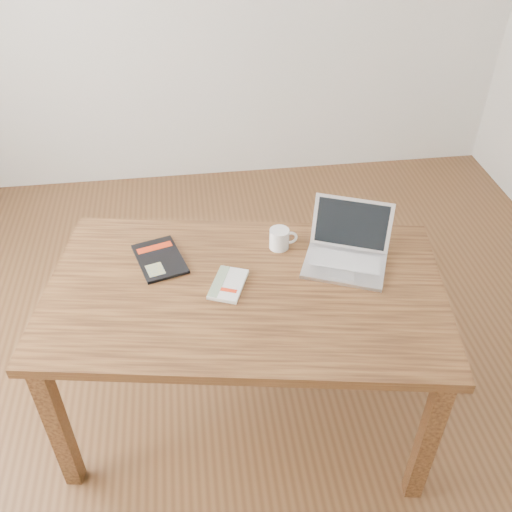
{
  "coord_description": "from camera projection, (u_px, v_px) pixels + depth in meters",
  "views": [
    {
      "loc": [
        -0.21,
        -1.72,
        2.19
      ],
      "look_at": [
        0.01,
        -0.07,
        0.85
      ],
      "focal_mm": 40.0,
      "sensor_mm": 36.0,
      "label": 1
    }
  ],
  "objects": [
    {
      "name": "coffee_mug",
      "position": [
        280.0,
        238.0,
        2.31
      ],
      "size": [
        0.12,
        0.08,
        0.09
      ],
      "rotation": [
        0.0,
        0.0,
        0.0
      ],
      "color": "white",
      "rests_on": "desk"
    },
    {
      "name": "black_guidebook",
      "position": [
        160.0,
        259.0,
        2.27
      ],
      "size": [
        0.23,
        0.29,
        0.01
      ],
      "rotation": [
        0.0,
        0.0,
        0.29
      ],
      "color": "black",
      "rests_on": "desk"
    },
    {
      "name": "white_guidebook",
      "position": [
        228.0,
        284.0,
        2.15
      ],
      "size": [
        0.17,
        0.21,
        0.02
      ],
      "rotation": [
        0.0,
        0.0,
        -0.38
      ],
      "color": "silver",
      "rests_on": "desk"
    },
    {
      "name": "laptop",
      "position": [
        347.0,
        250.0,
        2.25
      ],
      "size": [
        0.4,
        0.39,
        0.21
      ],
      "rotation": [
        0.0,
        0.0,
        -0.4
      ],
      "color": "silver",
      "rests_on": "desk"
    },
    {
      "name": "desk",
      "position": [
        245.0,
        305.0,
        2.2
      ],
      "size": [
        1.63,
        1.1,
        0.75
      ],
      "rotation": [
        0.0,
        0.0,
        -0.17
      ],
      "color": "#533219",
      "rests_on": "ground"
    },
    {
      "name": "room",
      "position": [
        229.0,
        124.0,
        1.86
      ],
      "size": [
        4.04,
        4.04,
        2.7
      ],
      "color": "brown",
      "rests_on": "ground"
    }
  ]
}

